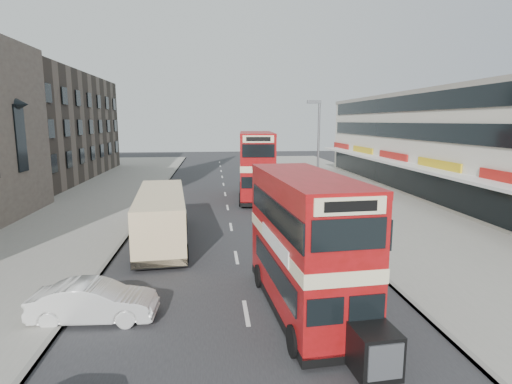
# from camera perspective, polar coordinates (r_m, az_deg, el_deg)

# --- Properties ---
(ground) EXTENTS (160.00, 160.00, 0.00)m
(ground) POSITION_cam_1_polar(r_m,az_deg,el_deg) (13.32, -0.64, -20.17)
(ground) COLOR #28282B
(ground) RESTS_ON ground
(road_surface) EXTENTS (12.00, 90.00, 0.01)m
(road_surface) POSITION_cam_1_polar(r_m,az_deg,el_deg) (32.20, -3.96, -2.15)
(road_surface) COLOR #28282B
(road_surface) RESTS_ON ground
(pavement_right) EXTENTS (12.00, 90.00, 0.15)m
(pavement_right) POSITION_cam_1_polar(r_m,az_deg,el_deg) (34.72, 16.25, -1.53)
(pavement_right) COLOR gray
(pavement_right) RESTS_ON ground
(pavement_left) EXTENTS (12.00, 90.00, 0.15)m
(pavement_left) POSITION_cam_1_polar(r_m,az_deg,el_deg) (33.98, -24.64, -2.28)
(pavement_left) COLOR gray
(pavement_left) RESTS_ON ground
(kerb_left) EXTENTS (0.20, 90.00, 0.16)m
(kerb_left) POSITION_cam_1_polar(r_m,az_deg,el_deg) (32.56, -14.76, -2.20)
(kerb_left) COLOR gray
(kerb_left) RESTS_ON ground
(kerb_right) EXTENTS (0.20, 90.00, 0.16)m
(kerb_right) POSITION_cam_1_polar(r_m,az_deg,el_deg) (32.96, 6.71, -1.79)
(kerb_right) COLOR gray
(kerb_right) RESTS_ON ground
(brick_terrace) EXTENTS (14.00, 28.00, 12.00)m
(brick_terrace) POSITION_cam_1_polar(r_m,az_deg,el_deg) (53.74, -29.20, 7.86)
(brick_terrace) COLOR #66594C
(brick_terrace) RESTS_ON ground
(commercial_row) EXTENTS (9.90, 46.20, 9.30)m
(commercial_row) POSITION_cam_1_polar(r_m,az_deg,el_deg) (39.58, 26.24, 5.95)
(commercial_row) COLOR beige
(commercial_row) RESTS_ON ground
(street_lamp) EXTENTS (1.00, 0.20, 8.12)m
(street_lamp) POSITION_cam_1_polar(r_m,az_deg,el_deg) (30.51, 8.48, 6.17)
(street_lamp) COLOR slate
(street_lamp) RESTS_ON ground
(bus_main) EXTENTS (3.01, 8.62, 4.71)m
(bus_main) POSITION_cam_1_polar(r_m,az_deg,el_deg) (14.44, 6.81, -7.07)
(bus_main) COLOR black
(bus_main) RESTS_ON ground
(bus_second) EXTENTS (3.40, 10.21, 5.53)m
(bus_second) POSITION_cam_1_polar(r_m,az_deg,el_deg) (35.23, 0.09, 3.69)
(bus_second) COLOR black
(bus_second) RESTS_ON ground
(coach) EXTENTS (3.38, 9.98, 2.60)m
(coach) POSITION_cam_1_polar(r_m,az_deg,el_deg) (23.38, -12.98, -3.12)
(coach) COLOR black
(coach) RESTS_ON ground
(car_left_front) EXTENTS (4.17, 1.63, 1.35)m
(car_left_front) POSITION_cam_1_polar(r_m,az_deg,el_deg) (15.30, -21.46, -13.91)
(car_left_front) COLOR silver
(car_left_front) RESTS_ON ground
(car_right_a) EXTENTS (4.47, 2.11, 1.26)m
(car_right_a) POSITION_cam_1_polar(r_m,az_deg,el_deg) (29.21, 5.76, -2.16)
(car_right_a) COLOR #A52710
(car_right_a) RESTS_ON ground
(car_right_b) EXTENTS (4.34, 2.30, 1.16)m
(car_right_b) POSITION_cam_1_polar(r_m,az_deg,el_deg) (34.87, 4.79, -0.28)
(car_right_b) COLOR orange
(car_right_b) RESTS_ON ground
(pedestrian_near) EXTENTS (0.76, 0.71, 1.71)m
(pedestrian_near) POSITION_cam_1_polar(r_m,az_deg,el_deg) (27.59, 13.05, -2.28)
(pedestrian_near) COLOR gray
(pedestrian_near) RESTS_ON pavement_right
(pedestrian_far) EXTENTS (1.14, 0.83, 1.80)m
(pedestrian_far) POSITION_cam_1_polar(r_m,az_deg,el_deg) (43.65, 6.43, 2.35)
(pedestrian_far) COLOR gray
(pedestrian_far) RESTS_ON pavement_right
(cyclist) EXTENTS (0.72, 1.97, 1.95)m
(cyclist) POSITION_cam_1_polar(r_m,az_deg,el_deg) (31.84, 3.44, -1.10)
(cyclist) COLOR gray
(cyclist) RESTS_ON ground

